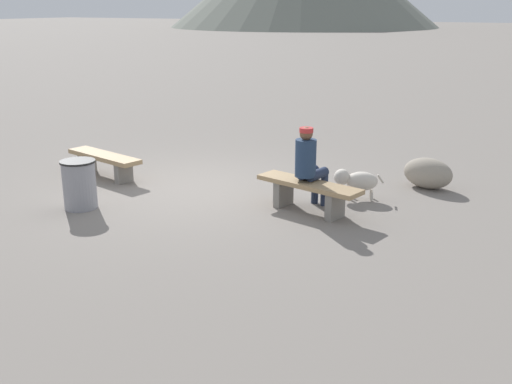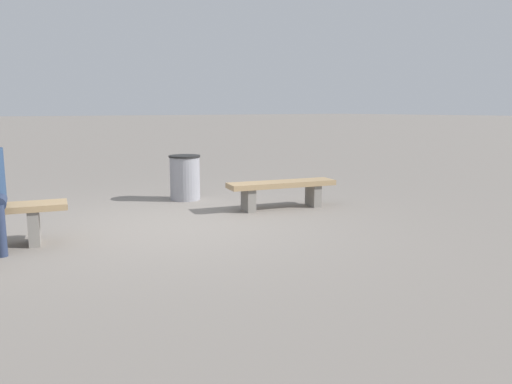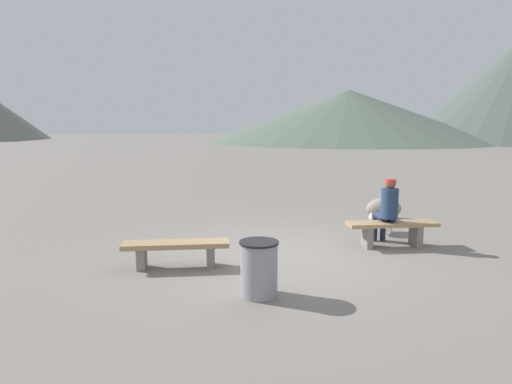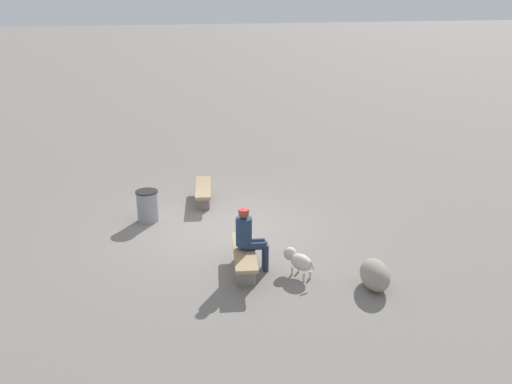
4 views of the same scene
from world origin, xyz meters
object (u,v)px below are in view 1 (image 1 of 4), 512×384
Objects in this scene: bench_right at (309,190)px; trash_bin at (79,184)px; seated_person at (309,163)px; dog at (357,180)px; bench_left at (104,160)px; boulder at (428,173)px.

trash_bin is (-3.15, -1.45, 0.04)m from bench_right.
dog is (0.48, 0.83, -0.42)m from seated_person.
seated_person is 1.70× the size of dog.
bench_right is 2.32× the size of trash_bin.
boulder is (5.31, 2.00, -0.05)m from bench_left.
boulder is (0.87, 1.14, -0.05)m from dog.
bench_left is 1.35× the size of seated_person.
trash_bin is at bearing -141.52° from boulder.
bench_left is at bearing -168.18° from bench_right.
dog is 0.88× the size of boulder.
bench_left is 2.31× the size of trash_bin.
bench_left is 4.01m from bench_right.
seated_person reaches higher than trash_bin.
bench_left is 5.67m from boulder.
bench_left is 3.98m from seated_person.
seated_person is 1.50× the size of boulder.
bench_right is 2.03× the size of boulder.
dog is 4.30m from trash_bin.
dog is at bearing 24.00° from bench_left.
bench_right is at bearing 44.48° from dog.
trash_bin is at bearing -142.27° from bench_right.
boulder is at bearing 66.20° from seated_person.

